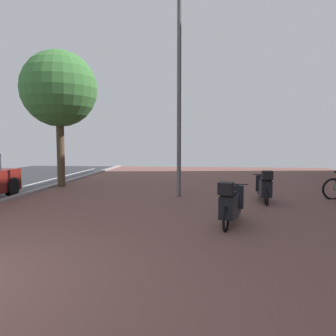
# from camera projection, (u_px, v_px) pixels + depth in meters

# --- Properties ---
(ground) EXTENTS (21.00, 40.00, 0.13)m
(ground) POSITION_uv_depth(u_px,v_px,m) (13.00, 307.00, 3.57)
(ground) COLOR #242429
(scooter_near) EXTENTS (0.78, 1.83, 1.01)m
(scooter_near) POSITION_uv_depth(u_px,v_px,m) (230.00, 205.00, 6.90)
(scooter_near) COLOR black
(scooter_near) RESTS_ON ground
(scooter_mid) EXTENTS (0.52, 1.85, 1.00)m
(scooter_mid) POSITION_uv_depth(u_px,v_px,m) (265.00, 187.00, 9.59)
(scooter_mid) COLOR black
(scooter_mid) RESTS_ON ground
(lamp_post) EXTENTS (0.20, 0.52, 6.56)m
(lamp_post) POSITION_uv_depth(u_px,v_px,m) (179.00, 85.00, 10.45)
(lamp_post) COLOR slate
(lamp_post) RESTS_ON ground
(street_tree) EXTENTS (2.94, 2.94, 5.30)m
(street_tree) POSITION_uv_depth(u_px,v_px,m) (59.00, 89.00, 12.73)
(street_tree) COLOR brown
(street_tree) RESTS_ON ground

